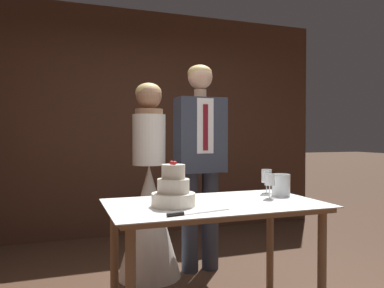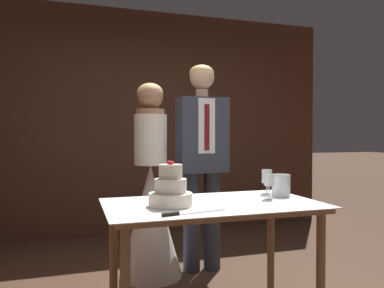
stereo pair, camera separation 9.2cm
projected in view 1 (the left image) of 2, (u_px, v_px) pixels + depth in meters
name	position (u px, v px, depth m)	size (l,w,h in m)	color
wall_back	(141.00, 123.00, 4.64)	(4.77, 0.12, 2.74)	#472B1E
cake_table	(214.00, 216.00, 2.44)	(1.39, 0.80, 0.77)	#8E6B4C
tiered_cake	(173.00, 191.00, 2.31)	(0.27, 0.27, 0.28)	silver
cake_knife	(187.00, 213.00, 2.07)	(0.40, 0.10, 0.02)	silver
wine_glass_near	(267.00, 177.00, 2.82)	(0.08, 0.08, 0.18)	silver
wine_glass_middle	(270.00, 181.00, 2.60)	(0.07, 0.07, 0.17)	silver
hurricane_candle	(281.00, 185.00, 2.72)	(0.13, 0.13, 0.16)	silver
bride	(149.00, 205.00, 3.20)	(0.54, 0.54, 1.66)	white
groom	(200.00, 154.00, 3.34)	(0.43, 0.25, 1.84)	#333847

